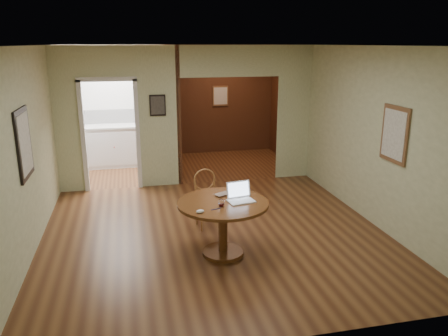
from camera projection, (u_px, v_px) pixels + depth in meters
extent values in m
plane|color=#4A2715|center=(215.00, 234.00, 6.48)|extent=(5.00, 5.00, 0.00)
plane|color=white|center=(214.00, 46.00, 5.74)|extent=(5.00, 5.00, 0.00)
plane|color=beige|center=(272.00, 210.00, 3.77)|extent=(5.00, 0.00, 5.00)
plane|color=beige|center=(24.00, 155.00, 5.59)|extent=(0.00, 5.00, 5.00)
plane|color=beige|center=(376.00, 138.00, 6.63)|extent=(0.00, 5.00, 5.00)
cube|color=beige|center=(67.00, 121.00, 7.99)|extent=(0.50, 2.70, 0.04)
cube|color=beige|center=(158.00, 118.00, 8.33)|extent=(0.80, 2.70, 0.04)
cube|color=beige|center=(294.00, 113.00, 8.91)|extent=(0.70, 2.70, 0.04)
plane|color=silver|center=(119.00, 105.00, 10.05)|extent=(2.70, 0.00, 2.70)
plane|color=#3A1B11|center=(220.00, 100.00, 11.04)|extent=(2.70, 0.00, 2.70)
cube|color=#3A1B11|center=(172.00, 108.00, 9.59)|extent=(0.08, 2.50, 2.70)
cube|color=black|center=(24.00, 144.00, 5.55)|extent=(0.03, 0.70, 0.90)
cube|color=brown|center=(395.00, 134.00, 6.12)|extent=(0.03, 0.60, 0.80)
cube|color=black|center=(158.00, 105.00, 8.24)|extent=(0.30, 0.03, 0.40)
cube|color=white|center=(220.00, 96.00, 11.00)|extent=(0.40, 0.03, 0.50)
cube|color=white|center=(120.00, 116.00, 10.11)|extent=(2.00, 0.02, 0.32)
cylinder|color=#5E2F17|center=(223.00, 252.00, 5.87)|extent=(0.56, 0.56, 0.05)
cylinder|color=#5E2F17|center=(223.00, 229.00, 5.78)|extent=(0.12, 0.12, 0.65)
cylinder|color=#5E2F17|center=(223.00, 203.00, 5.68)|extent=(1.19, 1.19, 0.04)
cylinder|color=#9D5A37|center=(207.00, 202.00, 6.64)|extent=(0.42, 0.42, 0.03)
cylinder|color=#9D5A37|center=(202.00, 219.00, 6.53)|extent=(0.03, 0.03, 0.40)
cylinder|color=#9D5A37|center=(219.00, 216.00, 6.62)|extent=(0.03, 0.03, 0.40)
cylinder|color=#9D5A37|center=(197.00, 212.00, 6.78)|extent=(0.03, 0.03, 0.40)
cylinder|color=#9D5A37|center=(213.00, 210.00, 6.86)|extent=(0.03, 0.03, 0.40)
cylinder|color=#9D5A37|center=(195.00, 190.00, 6.67)|extent=(0.02, 0.02, 0.32)
cylinder|color=#9D5A37|center=(214.00, 188.00, 6.76)|extent=(0.02, 0.02, 0.32)
torus|color=#9D5A37|center=(205.00, 180.00, 6.69)|extent=(0.35, 0.06, 0.35)
cube|color=white|center=(241.00, 201.00, 5.68)|extent=(0.37, 0.29, 0.02)
cube|color=silver|center=(242.00, 201.00, 5.65)|extent=(0.30, 0.17, 0.00)
cube|color=white|center=(238.00, 189.00, 5.78)|extent=(0.34, 0.12, 0.22)
cube|color=#95A4BD|center=(239.00, 189.00, 5.77)|extent=(0.30, 0.10, 0.18)
imported|color=#B9B9BE|center=(228.00, 194.00, 5.91)|extent=(0.38, 0.33, 0.03)
ellipsoid|color=white|center=(200.00, 211.00, 5.29)|extent=(0.11, 0.07, 0.04)
cylinder|color=navy|center=(216.00, 209.00, 5.42)|extent=(0.13, 0.05, 0.01)
cube|color=silver|center=(121.00, 146.00, 10.02)|extent=(2.00, 0.55, 0.90)
cube|color=silver|center=(120.00, 126.00, 9.89)|extent=(2.06, 0.60, 0.04)
sphere|color=#B20C0C|center=(114.00, 147.00, 9.70)|extent=(0.03, 0.03, 0.03)
sphere|color=#B20C0C|center=(159.00, 145.00, 9.91)|extent=(0.03, 0.03, 0.03)
ellipsoid|color=beige|center=(155.00, 117.00, 10.01)|extent=(0.39, 0.37, 0.31)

